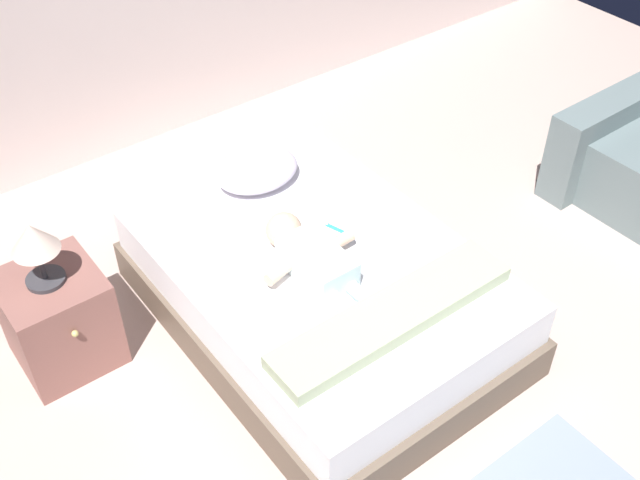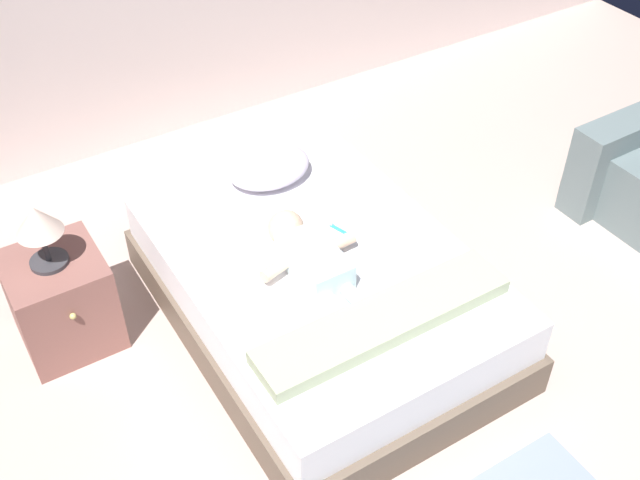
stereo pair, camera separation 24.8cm
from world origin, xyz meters
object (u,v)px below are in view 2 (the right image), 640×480
Objects in this scene: bed at (320,290)px; toothbrush at (340,230)px; pillow at (268,166)px; baby at (308,255)px; nightstand at (62,301)px; lamp at (38,224)px.

bed is 12.13× the size of toothbrush.
toothbrush is (0.08, -0.55, -0.06)m from pillow.
nightstand is at bearing 150.12° from baby.
pillow is 1.40× the size of lamp.
lamp is (-0.99, 0.57, 0.21)m from baby.
bed is at bearing -149.35° from toothbrush.
lamp is at bearing -174.43° from pillow.
baby is at bearing -29.88° from lamp.
lamp reaches higher than nightstand.
nightstand is (-1.16, -0.11, -0.26)m from pillow.
toothbrush is 0.48× the size of lamp.
lamp is at bearing 90.00° from nightstand.
nightstand is at bearing -90.00° from lamp.
toothbrush is at bearing -81.42° from pillow.
pillow is 1.19m from nightstand.
baby is (-0.17, -0.68, -0.00)m from pillow.
baby is 1.16m from lamp.
bed is 3.73× the size of nightstand.
toothbrush is at bearing -19.31° from nightstand.
nightstand reaches higher than toothbrush.
nightstand is (-1.24, 0.44, -0.19)m from toothbrush.
nightstand is at bearing -174.43° from pillow.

